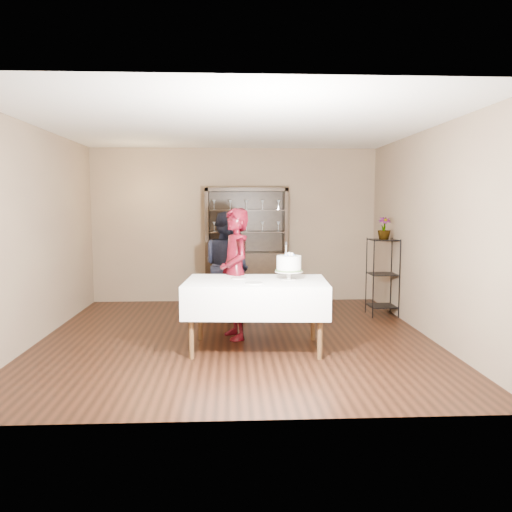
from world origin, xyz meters
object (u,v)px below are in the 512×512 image
object	(u,v)px
cake_table	(256,296)
potted_plant	(384,228)
china_hutch	(246,265)
plant_etagere	(383,274)
woman	(235,274)
man	(226,265)
cake	(289,265)

from	to	relation	value
cake_table	potted_plant	world-z (taller)	potted_plant
china_hutch	plant_etagere	bearing A→B (deg)	-26.83
cake_table	potted_plant	xyz separation A→B (m)	(2.04, 1.68, 0.72)
china_hutch	woman	world-z (taller)	china_hutch
cake_table	man	distance (m)	1.69
potted_plant	woman	bearing A→B (deg)	-152.72
woman	cake	world-z (taller)	woman
plant_etagere	potted_plant	size ratio (longest dim) A/B	3.48
china_hutch	woman	bearing A→B (deg)	-95.31
china_hutch	man	xyz separation A→B (m)	(-0.33, -1.13, 0.14)
cake	potted_plant	xyz separation A→B (m)	(1.65, 1.66, 0.35)
man	cake	size ratio (longest dim) A/B	3.58
china_hutch	plant_etagere	xyz separation A→B (m)	(2.08, -1.05, -0.01)
china_hutch	plant_etagere	world-z (taller)	china_hutch
china_hutch	cake	xyz separation A→B (m)	(0.42, -2.74, 0.35)
plant_etagere	cake_table	size ratio (longest dim) A/B	0.70
cake_table	cake	distance (m)	0.54
cake	man	bearing A→B (deg)	115.21
china_hutch	cake_table	world-z (taller)	china_hutch
potted_plant	cake	bearing A→B (deg)	-134.93
woman	man	xyz separation A→B (m)	(-0.12, 1.13, -0.03)
plant_etagere	woman	distance (m)	2.60
man	potted_plant	world-z (taller)	man
cake_table	potted_plant	bearing A→B (deg)	39.42
cake_table	potted_plant	distance (m)	2.74
china_hutch	plant_etagere	distance (m)	2.33
china_hutch	man	distance (m)	1.18
plant_etagere	potted_plant	distance (m)	0.71
potted_plant	plant_etagere	bearing A→B (deg)	82.20
cake_table	woman	size ratio (longest dim) A/B	1.02
china_hutch	woman	xyz separation A→B (m)	(-0.21, -2.26, 0.18)
china_hutch	potted_plant	size ratio (longest dim) A/B	5.80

